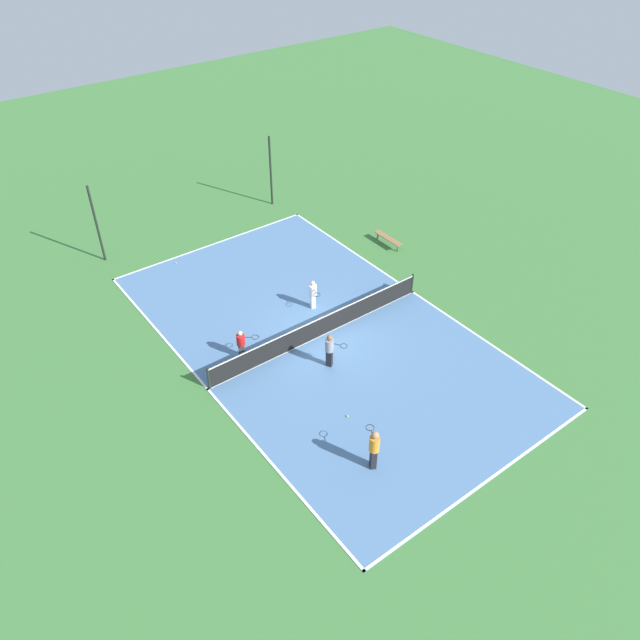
{
  "coord_description": "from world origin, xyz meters",
  "views": [
    {
      "loc": [
        -12.6,
        -16.84,
        17.33
      ],
      "look_at": [
        0.0,
        0.0,
        0.9
      ],
      "focal_mm": 35.0,
      "sensor_mm": 36.0,
      "label": 1
    }
  ],
  "objects_px": {
    "tennis_ball_right_alley": "(176,263)",
    "bench": "(388,238)",
    "player_baseline_gray": "(330,349)",
    "fence_post_back_right": "(271,171)",
    "fence_post_back_left": "(97,224)",
    "tennis_ball_near_net": "(347,416)",
    "player_near_white": "(313,293)",
    "player_coach_red": "(241,343)",
    "tennis_net": "(320,326)",
    "player_center_orange": "(374,447)"
  },
  "relations": [
    {
      "from": "tennis_ball_right_alley",
      "to": "fence_post_back_left",
      "type": "distance_m",
      "value": 4.26
    },
    {
      "from": "tennis_ball_right_alley",
      "to": "fence_post_back_right",
      "type": "bearing_deg",
      "value": 18.73
    },
    {
      "from": "bench",
      "to": "fence_post_back_left",
      "type": "bearing_deg",
      "value": 58.92
    },
    {
      "from": "player_baseline_gray",
      "to": "player_near_white",
      "type": "distance_m",
      "value": 4.06
    },
    {
      "from": "bench",
      "to": "tennis_ball_right_alley",
      "type": "xyz_separation_m",
      "value": [
        -9.91,
        5.05,
        -0.34
      ]
    },
    {
      "from": "player_near_white",
      "to": "fence_post_back_right",
      "type": "bearing_deg",
      "value": 174.61
    },
    {
      "from": "player_baseline_gray",
      "to": "player_near_white",
      "type": "xyz_separation_m",
      "value": [
        1.82,
        3.63,
        -0.09
      ]
    },
    {
      "from": "player_center_orange",
      "to": "player_coach_red",
      "type": "bearing_deg",
      "value": 30.11
    },
    {
      "from": "fence_post_back_left",
      "to": "fence_post_back_right",
      "type": "relative_size",
      "value": 1.0
    },
    {
      "from": "bench",
      "to": "player_near_white",
      "type": "xyz_separation_m",
      "value": [
        -6.5,
        -2.13,
        0.45
      ]
    },
    {
      "from": "bench",
      "to": "player_near_white",
      "type": "distance_m",
      "value": 6.85
    },
    {
      "from": "player_near_white",
      "to": "tennis_ball_right_alley",
      "type": "relative_size",
      "value": 21.34
    },
    {
      "from": "bench",
      "to": "tennis_ball_near_net",
      "type": "xyz_separation_m",
      "value": [
        -9.53,
        -8.46,
        -0.34
      ]
    },
    {
      "from": "tennis_net",
      "to": "player_center_orange",
      "type": "relative_size",
      "value": 6.28
    },
    {
      "from": "player_baseline_gray",
      "to": "tennis_ball_right_alley",
      "type": "distance_m",
      "value": 10.96
    },
    {
      "from": "bench",
      "to": "tennis_net",
      "type": "bearing_deg",
      "value": 118.08
    },
    {
      "from": "player_center_orange",
      "to": "player_near_white",
      "type": "distance_m",
      "value": 9.47
    },
    {
      "from": "tennis_ball_right_alley",
      "to": "tennis_net",
      "type": "bearing_deg",
      "value": -75.02
    },
    {
      "from": "player_near_white",
      "to": "fence_post_back_left",
      "type": "height_order",
      "value": "fence_post_back_left"
    },
    {
      "from": "player_center_orange",
      "to": "player_baseline_gray",
      "type": "distance_m",
      "value": 5.42
    },
    {
      "from": "tennis_ball_right_alley",
      "to": "tennis_ball_near_net",
      "type": "xyz_separation_m",
      "value": [
        0.38,
        -13.51,
        0.0
      ]
    },
    {
      "from": "player_coach_red",
      "to": "player_near_white",
      "type": "distance_m",
      "value": 4.53
    },
    {
      "from": "player_baseline_gray",
      "to": "fence_post_back_right",
      "type": "relative_size",
      "value": 0.38
    },
    {
      "from": "tennis_ball_near_net",
      "to": "player_baseline_gray",
      "type": "bearing_deg",
      "value": 65.73
    },
    {
      "from": "player_center_orange",
      "to": "fence_post_back_left",
      "type": "height_order",
      "value": "fence_post_back_left"
    },
    {
      "from": "tennis_ball_right_alley",
      "to": "fence_post_back_right",
      "type": "relative_size",
      "value": 0.02
    },
    {
      "from": "bench",
      "to": "player_coach_red",
      "type": "xyz_separation_m",
      "value": [
        -10.91,
        -3.15,
        0.39
      ]
    },
    {
      "from": "tennis_net",
      "to": "player_near_white",
      "type": "height_order",
      "value": "player_near_white"
    },
    {
      "from": "bench",
      "to": "player_baseline_gray",
      "type": "height_order",
      "value": "player_baseline_gray"
    },
    {
      "from": "player_baseline_gray",
      "to": "player_coach_red",
      "type": "distance_m",
      "value": 3.69
    },
    {
      "from": "tennis_net",
      "to": "bench",
      "type": "height_order",
      "value": "tennis_net"
    },
    {
      "from": "tennis_net",
      "to": "player_baseline_gray",
      "type": "bearing_deg",
      "value": -115.15
    },
    {
      "from": "player_near_white",
      "to": "fence_post_back_left",
      "type": "bearing_deg",
      "value": -130.04
    },
    {
      "from": "bench",
      "to": "player_center_orange",
      "type": "relative_size",
      "value": 1.08
    },
    {
      "from": "tennis_net",
      "to": "fence_post_back_left",
      "type": "height_order",
      "value": "fence_post_back_left"
    },
    {
      "from": "player_baseline_gray",
      "to": "fence_post_back_left",
      "type": "xyz_separation_m",
      "value": [
        -4.33,
        13.38,
        1.14
      ]
    },
    {
      "from": "player_baseline_gray",
      "to": "fence_post_back_right",
      "type": "xyz_separation_m",
      "value": [
        5.98,
        13.38,
        1.14
      ]
    },
    {
      "from": "tennis_ball_near_net",
      "to": "fence_post_back_right",
      "type": "xyz_separation_m",
      "value": [
        7.2,
        16.08,
        2.01
      ]
    },
    {
      "from": "tennis_ball_right_alley",
      "to": "tennis_ball_near_net",
      "type": "height_order",
      "value": "same"
    },
    {
      "from": "player_near_white",
      "to": "fence_post_back_right",
      "type": "distance_m",
      "value": 10.67
    },
    {
      "from": "player_coach_red",
      "to": "player_near_white",
      "type": "bearing_deg",
      "value": 47.43
    },
    {
      "from": "player_baseline_gray",
      "to": "tennis_net",
      "type": "bearing_deg",
      "value": 121.59
    },
    {
      "from": "player_baseline_gray",
      "to": "tennis_ball_right_alley",
      "type": "bearing_deg",
      "value": 155.11
    },
    {
      "from": "bench",
      "to": "player_coach_red",
      "type": "bearing_deg",
      "value": 106.08
    },
    {
      "from": "tennis_ball_right_alley",
      "to": "bench",
      "type": "bearing_deg",
      "value": -27.01
    },
    {
      "from": "player_near_white",
      "to": "fence_post_back_right",
      "type": "relative_size",
      "value": 0.35
    },
    {
      "from": "fence_post_back_left",
      "to": "player_near_white",
      "type": "bearing_deg",
      "value": -57.77
    },
    {
      "from": "bench",
      "to": "fence_post_back_left",
      "type": "distance_m",
      "value": 14.86
    },
    {
      "from": "tennis_net",
      "to": "tennis_ball_near_net",
      "type": "height_order",
      "value": "tennis_net"
    },
    {
      "from": "player_center_orange",
      "to": "player_near_white",
      "type": "xyz_separation_m",
      "value": [
        3.8,
        8.67,
        -0.19
      ]
    }
  ]
}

